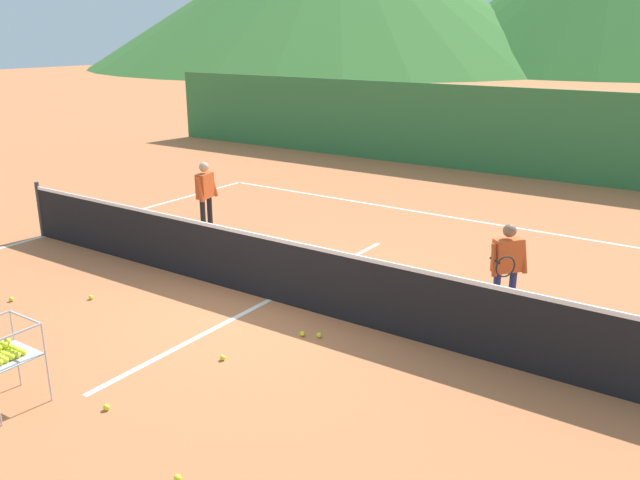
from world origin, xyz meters
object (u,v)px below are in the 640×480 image
Objects in this scene: tennis_ball_9 at (91,297)px; tennis_ball_10 at (319,335)px; student_1 at (507,262)px; ball_cart at (3,353)px; student_0 at (205,190)px; tennis_ball_2 at (223,358)px; tennis_ball_8 at (11,299)px; tennis_ball_1 at (302,334)px; tennis_ball_7 at (106,407)px; tennis_ball_6 at (178,478)px; tennis_net at (269,268)px.

tennis_ball_9 is 1.00× the size of tennis_ball_10.
tennis_ball_9 is at bearing -166.16° from tennis_ball_10.
student_1 is 6.17m from ball_cart.
student_0 is at bearing 173.94° from student_1.
student_0 reaches higher than tennis_ball_2.
student_1 is (6.14, -0.65, -0.03)m from student_0.
student_1 is 1.46× the size of ball_cart.
tennis_ball_8 is 4.61m from tennis_ball_10.
student_0 is 3.69m from tennis_ball_9.
tennis_ball_8 is at bearing -160.57° from tennis_ball_1.
student_0 reaches higher than tennis_ball_1.
tennis_ball_1 and tennis_ball_2 have the same top height.
tennis_ball_1 is 1.00× the size of tennis_ball_2.
student_0 is 20.09× the size of tennis_ball_7.
student_0 is 7.56m from tennis_ball_6.
student_1 is 19.32× the size of tennis_ball_2.
ball_cart is 3.47m from tennis_ball_1.
tennis_ball_7 is 1.00× the size of tennis_ball_8.
tennis_ball_7 is at bearing -104.66° from tennis_ball_1.
tennis_net is at bearing 82.22° from ball_cart.
tennis_ball_2 is (1.19, 1.97, -0.56)m from ball_cart.
tennis_ball_1 is at bearing -156.51° from tennis_ball_10.
tennis_ball_10 is at bearing 60.00° from ball_cart.
student_1 is (2.99, 1.35, 0.29)m from tennis_net.
student_1 is at bearing 55.42° from ball_cart.
tennis_ball_6 is 5.12m from tennis_ball_8.
tennis_ball_1 is 3.34m from tennis_ball_9.
tennis_ball_2 is at bearing -44.44° from student_0.
tennis_ball_1 is (-1.90, -2.05, -0.76)m from student_1.
student_0 is 20.09× the size of tennis_ball_1.
tennis_ball_6 is at bearing -48.31° from student_0.
tennis_ball_7 is 1.00× the size of tennis_ball_10.
tennis_net reaches higher than tennis_ball_6.
tennis_ball_2 and tennis_ball_10 have the same top height.
ball_cart is 13.22× the size of tennis_ball_8.
tennis_ball_6 is (5.00, -5.62, -0.79)m from student_0.
tennis_ball_8 is 1.00× the size of tennis_ball_9.
student_1 is 5.92m from tennis_ball_9.
tennis_ball_7 is at bearing -55.69° from student_0.
student_1 is 5.31m from tennis_ball_7.
tennis_ball_2 is 2.20m from tennis_ball_6.
tennis_ball_1 and tennis_ball_7 have the same top height.
ball_cart is at bearing -53.83° from tennis_ball_9.
tennis_ball_8 is at bearing 148.38° from ball_cart.
tennis_net is 1.50m from tennis_ball_10.
tennis_ball_7 is 3.14m from tennis_ball_9.
tennis_ball_6 is at bearing -14.90° from tennis_ball_7.
student_0 is 6.39m from tennis_ball_7.
tennis_ball_10 is at bearing 100.66° from tennis_ball_6.
student_0 is at bearing 135.56° from tennis_ball_2.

